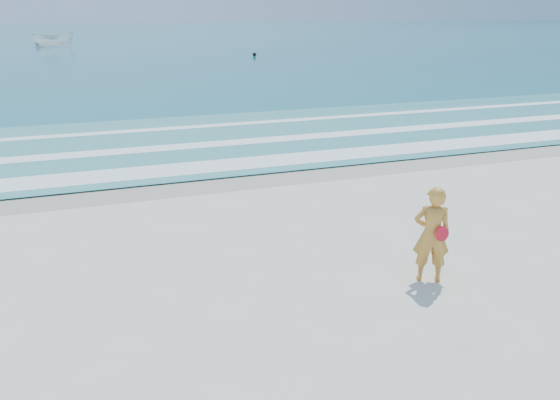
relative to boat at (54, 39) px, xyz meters
name	(u,v)px	position (x,y,z in m)	size (l,w,h in m)	color
ground	(348,355)	(6.50, -73.25, -1.04)	(400.00, 400.00, 0.00)	silver
wet_sand	(212,180)	(6.50, -64.25, -1.04)	(400.00, 2.40, 0.00)	#B2A893
ocean	(99,36)	(6.50, 31.75, -1.02)	(400.00, 190.00, 0.04)	#19727F
shallow	(182,142)	(6.50, -59.25, -1.00)	(400.00, 10.00, 0.01)	#59B7AD
foam_near	(203,167)	(6.50, -62.95, -0.99)	(400.00, 1.40, 0.01)	white
foam_mid	(186,146)	(6.50, -60.05, -0.99)	(400.00, 0.90, 0.01)	white
foam_far	(172,128)	(6.50, -56.75, -0.99)	(400.00, 0.60, 0.01)	white
boat	(54,39)	(0.00, 0.00, 0.00)	(1.95, 5.18, 2.00)	white
buoy	(254,54)	(20.28, -22.86, -0.80)	(0.41, 0.41, 0.41)	black
woman	(432,235)	(8.89, -71.64, -0.14)	(0.78, 0.67, 1.80)	orange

